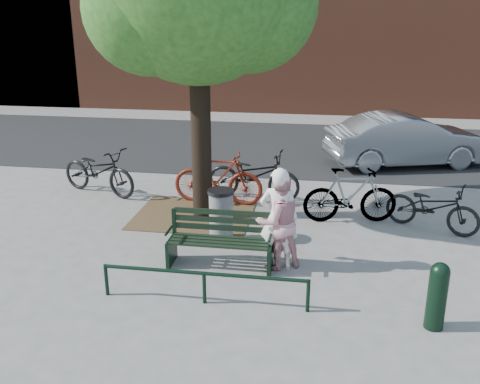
% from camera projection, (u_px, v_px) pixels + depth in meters
% --- Properties ---
extents(ground, '(90.00, 90.00, 0.00)m').
position_uv_depth(ground, '(220.00, 266.00, 8.97)').
color(ground, gray).
rests_on(ground, ground).
extents(dirt_pit, '(2.40, 2.00, 0.02)m').
position_uv_depth(dirt_pit, '(194.00, 215.00, 11.17)').
color(dirt_pit, brown).
rests_on(dirt_pit, ground).
extents(road, '(40.00, 7.00, 0.01)m').
position_uv_depth(road, '(272.00, 145.00, 16.91)').
color(road, black).
rests_on(road, ground).
extents(park_bench, '(1.74, 0.54, 0.97)m').
position_uv_depth(park_bench, '(221.00, 238.00, 8.89)').
color(park_bench, black).
rests_on(park_bench, ground).
extents(guard_railing, '(3.06, 0.06, 0.51)m').
position_uv_depth(guard_railing, '(204.00, 278.00, 7.72)').
color(guard_railing, black).
rests_on(guard_railing, ground).
extents(person_left, '(0.63, 0.42, 1.72)m').
position_uv_depth(person_left, '(279.00, 218.00, 8.69)').
color(person_left, white).
rests_on(person_left, ground).
extents(person_right, '(0.97, 0.90, 1.60)m').
position_uv_depth(person_right, '(279.00, 222.00, 8.71)').
color(person_right, '#CD8D90').
rests_on(person_right, ground).
extents(bollard, '(0.26, 0.26, 0.96)m').
position_uv_depth(bollard, '(437.00, 294.00, 7.08)').
color(bollard, black).
rests_on(bollard, ground).
extents(litter_bin, '(0.48, 0.48, 0.98)m').
position_uv_depth(litter_bin, '(221.00, 215.00, 9.83)').
color(litter_bin, gray).
rests_on(litter_bin, ground).
extents(bicycle_a, '(2.22, 1.42, 1.10)m').
position_uv_depth(bicycle_a, '(99.00, 171.00, 12.35)').
color(bicycle_a, black).
rests_on(bicycle_a, ground).
extents(bicycle_b, '(2.03, 0.69, 1.20)m').
position_uv_depth(bicycle_b, '(218.00, 178.00, 11.67)').
color(bicycle_b, '#58170C').
rests_on(bicycle_b, ground).
extents(bicycle_c, '(2.22, 1.04, 1.12)m').
position_uv_depth(bicycle_c, '(253.00, 175.00, 12.00)').
color(bicycle_c, black).
rests_on(bicycle_c, ground).
extents(bicycle_d, '(1.94, 0.84, 1.13)m').
position_uv_depth(bicycle_d, '(350.00, 195.00, 10.67)').
color(bicycle_d, gray).
rests_on(bicycle_d, ground).
extents(bicycle_e, '(1.90, 1.35, 0.95)m').
position_uv_depth(bicycle_e, '(432.00, 207.00, 10.31)').
color(bicycle_e, black).
rests_on(bicycle_e, ground).
extents(parked_car, '(4.56, 2.73, 1.42)m').
position_uv_depth(parked_car, '(407.00, 140.00, 14.56)').
color(parked_car, gray).
rests_on(parked_car, ground).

